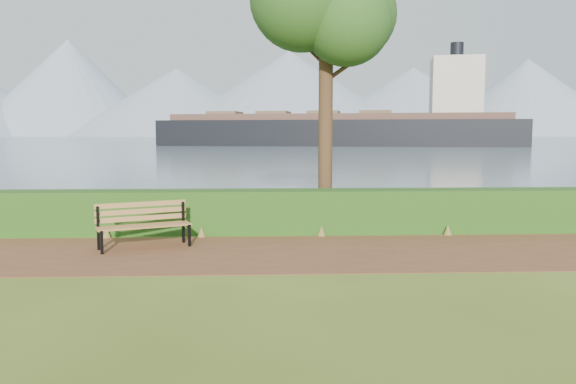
{
  "coord_description": "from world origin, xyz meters",
  "views": [
    {
      "loc": [
        0.28,
        -10.42,
        2.32
      ],
      "look_at": [
        0.8,
        1.2,
        1.1
      ],
      "focal_mm": 35.0,
      "sensor_mm": 36.0,
      "label": 1
    }
  ],
  "objects": [
    {
      "name": "water",
      "position": [
        0.0,
        260.0,
        0.01
      ],
      "size": [
        700.0,
        510.0,
        0.0
      ],
      "primitive_type": "cube",
      "color": "#465C70",
      "rests_on": "ground"
    },
    {
      "name": "ground",
      "position": [
        0.0,
        0.0,
        0.0
      ],
      "size": [
        140.0,
        140.0,
        0.0
      ],
      "primitive_type": "plane",
      "color": "#47621C",
      "rests_on": "ground"
    },
    {
      "name": "cargo_ship",
      "position": [
        15.79,
        90.46,
        2.93
      ],
      "size": [
        65.34,
        23.67,
        19.63
      ],
      "rotation": [
        0.0,
        0.0,
        -0.21
      ],
      "color": "black",
      "rests_on": "ground"
    },
    {
      "name": "mountains",
      "position": [
        -9.17,
        406.05,
        27.7
      ],
      "size": [
        585.0,
        190.0,
        70.0
      ],
      "color": "#7D8EA6",
      "rests_on": "ground"
    },
    {
      "name": "path",
      "position": [
        0.0,
        0.3,
        0.01
      ],
      "size": [
        40.0,
        3.4,
        0.01
      ],
      "primitive_type": "cube",
      "color": "brown",
      "rests_on": "ground"
    },
    {
      "name": "bench",
      "position": [
        -2.15,
        0.95,
        0.53
      ],
      "size": [
        1.9,
        1.22,
        0.93
      ],
      "rotation": [
        0.0,
        0.0,
        0.41
      ],
      "color": "black",
      "rests_on": "ground"
    },
    {
      "name": "hedge",
      "position": [
        0.0,
        2.6,
        0.5
      ],
      "size": [
        32.0,
        0.85,
        1.0
      ],
      "primitive_type": "cube",
      "color": "#1B4513",
      "rests_on": "ground"
    }
  ]
}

